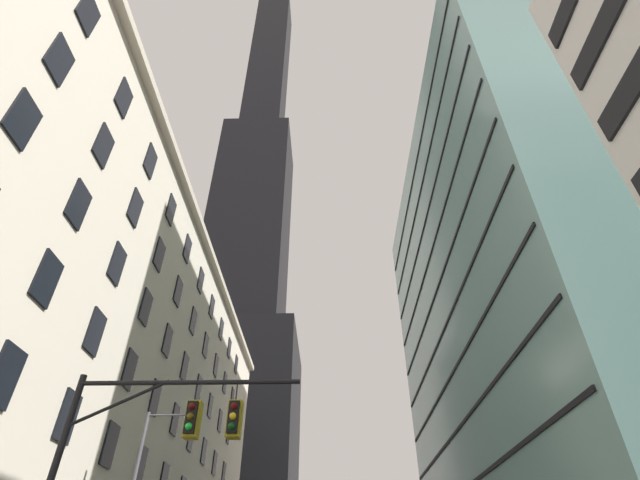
% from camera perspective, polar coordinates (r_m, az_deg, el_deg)
% --- Properties ---
extents(station_building, '(17.12, 64.49, 29.33)m').
position_cam_1_polar(station_building, '(41.95, -28.73, -15.25)').
color(station_building, beige).
rests_on(station_building, ground).
extents(dark_skyscraper, '(27.76, 27.76, 220.88)m').
position_cam_1_polar(dark_skyscraper, '(117.85, -9.19, -3.62)').
color(dark_skyscraper, black).
rests_on(dark_skyscraper, ground).
extents(glass_office_midrise, '(14.61, 41.18, 44.21)m').
position_cam_1_polar(glass_office_midrise, '(46.00, 23.39, -8.09)').
color(glass_office_midrise, gray).
rests_on(glass_office_midrise, ground).
extents(traffic_signal_mast, '(6.85, 0.63, 7.02)m').
position_cam_1_polar(traffic_signal_mast, '(14.94, -19.82, -22.94)').
color(traffic_signal_mast, black).
rests_on(traffic_signal_mast, sidewalk_left).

